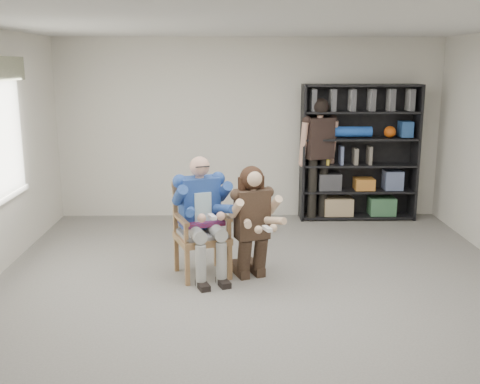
{
  "coord_description": "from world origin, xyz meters",
  "views": [
    {
      "loc": [
        -0.31,
        -5.3,
        2.4
      ],
      "look_at": [
        -0.2,
        0.6,
        1.05
      ],
      "focal_mm": 42.0,
      "sensor_mm": 36.0,
      "label": 1
    }
  ],
  "objects_px": {
    "armchair": "(202,230)",
    "kneeling_woman": "(253,225)",
    "seated_man": "(202,217)",
    "bookshelf": "(359,153)",
    "standing_man": "(319,161)"
  },
  "relations": [
    {
      "from": "armchair",
      "to": "kneeling_woman",
      "type": "bearing_deg",
      "value": -31.55
    },
    {
      "from": "seated_man",
      "to": "bookshelf",
      "type": "xyz_separation_m",
      "value": [
        2.33,
        2.42,
        0.35
      ]
    },
    {
      "from": "armchair",
      "to": "seated_man",
      "type": "relative_size",
      "value": 0.77
    },
    {
      "from": "seated_man",
      "to": "standing_man",
      "type": "relative_size",
      "value": 0.75
    },
    {
      "from": "seated_man",
      "to": "standing_man",
      "type": "height_order",
      "value": "standing_man"
    },
    {
      "from": "kneeling_woman",
      "to": "standing_man",
      "type": "relative_size",
      "value": 0.68
    },
    {
      "from": "kneeling_woman",
      "to": "seated_man",
      "type": "bearing_deg",
      "value": 148.45
    },
    {
      "from": "armchair",
      "to": "bookshelf",
      "type": "xyz_separation_m",
      "value": [
        2.33,
        2.42,
        0.51
      ]
    },
    {
      "from": "standing_man",
      "to": "seated_man",
      "type": "bearing_deg",
      "value": -146.35
    },
    {
      "from": "seated_man",
      "to": "standing_man",
      "type": "xyz_separation_m",
      "value": [
        1.69,
        2.34,
        0.24
      ]
    },
    {
      "from": "armchair",
      "to": "kneeling_woman",
      "type": "distance_m",
      "value": 0.6
    },
    {
      "from": "kneeling_woman",
      "to": "standing_man",
      "type": "xyz_separation_m",
      "value": [
        1.11,
        2.46,
        0.3
      ]
    },
    {
      "from": "kneeling_woman",
      "to": "bookshelf",
      "type": "distance_m",
      "value": 3.11
    },
    {
      "from": "seated_man",
      "to": "kneeling_woman",
      "type": "height_order",
      "value": "seated_man"
    },
    {
      "from": "standing_man",
      "to": "armchair",
      "type": "bearing_deg",
      "value": -146.35
    }
  ]
}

